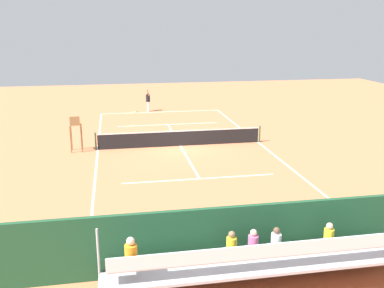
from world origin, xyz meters
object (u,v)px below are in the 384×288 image
at_px(courtside_bench, 301,232).
at_px(tennis_player, 148,100).
at_px(umpire_chair, 76,130).
at_px(tennis_racket, 134,112).
at_px(bleacher_stand, 266,260).
at_px(equipment_bag, 257,248).
at_px(tennis_net, 180,138).
at_px(tennis_ball_near, 158,119).

height_order(courtside_bench, tennis_player, tennis_player).
height_order(umpire_chair, tennis_racket, umpire_chair).
distance_m(bleacher_stand, umpire_chair, 16.46).
bearing_deg(equipment_bag, courtside_bench, -175.32).
xyz_separation_m(tennis_net, tennis_ball_near, (0.50, -8.14, -0.47)).
bearing_deg(tennis_racket, courtside_bench, 99.73).
xyz_separation_m(courtside_bench, tennis_player, (3.03, -24.73, 0.46)).
height_order(tennis_net, tennis_racket, tennis_net).
relative_size(umpire_chair, tennis_racket, 3.65).
bearing_deg(umpire_chair, equipment_bag, 116.52).
bearing_deg(bleacher_stand, tennis_ball_near, -88.69).
bearing_deg(tennis_net, tennis_player, -84.88).
distance_m(equipment_bag, tennis_player, 24.91).
xyz_separation_m(tennis_player, tennis_ball_near, (-0.52, 3.32, -0.98)).
distance_m(tennis_net, tennis_ball_near, 8.17).
height_order(equipment_bag, tennis_player, tennis_player).
relative_size(equipment_bag, tennis_ball_near, 13.64).
distance_m(tennis_net, tennis_racket, 11.64).
xyz_separation_m(tennis_net, courtside_bench, (-2.01, 13.27, 0.06)).
distance_m(umpire_chair, tennis_racket, 12.24).
bearing_deg(equipment_bag, bleacher_stand, 78.11).
height_order(tennis_player, tennis_ball_near, tennis_player).
bearing_deg(courtside_bench, tennis_ball_near, -83.31).
xyz_separation_m(umpire_chair, tennis_racket, (-3.97, -11.51, -1.30)).
height_order(tennis_net, umpire_chair, umpire_chair).
bearing_deg(bleacher_stand, equipment_bag, -101.89).
bearing_deg(equipment_bag, tennis_racket, -83.87).
relative_size(tennis_net, tennis_player, 5.35).
bearing_deg(umpire_chair, tennis_racket, -109.04).
xyz_separation_m(courtside_bench, tennis_ball_near, (2.51, -21.41, -0.53)).
xyz_separation_m(tennis_net, tennis_player, (1.03, -11.46, 0.51)).
relative_size(umpire_chair, tennis_ball_near, 32.42).
xyz_separation_m(tennis_racket, tennis_ball_near, (-1.72, 3.27, 0.02)).
relative_size(courtside_bench, tennis_player, 0.93).
height_order(equipment_bag, tennis_ball_near, equipment_bag).
height_order(tennis_net, equipment_bag, tennis_net).
relative_size(umpire_chair, courtside_bench, 1.19).
relative_size(umpire_chair, tennis_player, 1.11).
relative_size(tennis_net, umpire_chair, 4.81).
height_order(bleacher_stand, tennis_racket, bleacher_stand).
bearing_deg(bleacher_stand, umpire_chair, -67.75).
height_order(courtside_bench, tennis_racket, courtside_bench).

